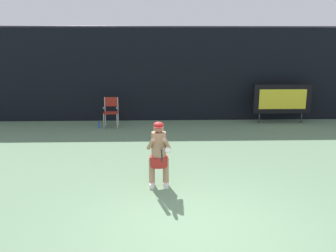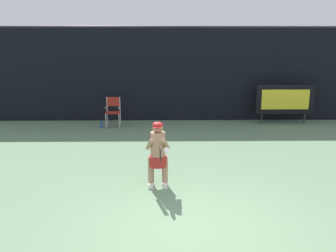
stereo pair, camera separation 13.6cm
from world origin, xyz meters
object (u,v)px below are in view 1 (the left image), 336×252
object	(u,v)px
umpire_chair	(111,110)
tennis_player	(159,152)
scoreboard	(282,99)
water_bottle	(99,125)
tennis_racket	(162,155)

from	to	relation	value
umpire_chair	tennis_player	distance (m)	5.86
scoreboard	water_bottle	xyz separation A→B (m)	(-6.87, -0.62, -0.82)
water_bottle	tennis_player	xyz separation A→B (m)	(2.14, -5.34, 0.64)
scoreboard	water_bottle	bearing A→B (deg)	-174.83
tennis_player	water_bottle	bearing A→B (deg)	111.82
tennis_player	umpire_chair	bearing A→B (deg)	107.12
tennis_racket	tennis_player	bearing A→B (deg)	106.25
tennis_player	tennis_racket	xyz separation A→B (m)	(0.06, -0.54, 0.12)
water_bottle	scoreboard	bearing A→B (deg)	5.17
scoreboard	water_bottle	world-z (taller)	scoreboard
water_bottle	tennis_player	world-z (taller)	tennis_player
umpire_chair	tennis_racket	distance (m)	6.39
umpire_chair	tennis_racket	world-z (taller)	umpire_chair
umpire_chair	tennis_player	size ratio (longest dim) A/B	0.76
scoreboard	umpire_chair	xyz separation A→B (m)	(-6.46, -0.37, -0.33)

